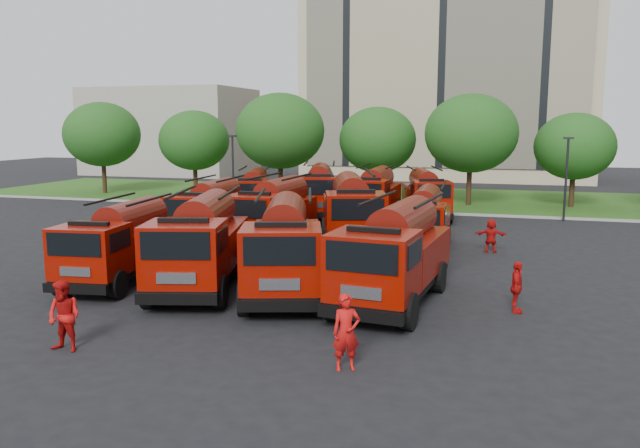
# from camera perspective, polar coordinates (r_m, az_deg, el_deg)

# --- Properties ---
(ground) EXTENTS (140.00, 140.00, 0.00)m
(ground) POSITION_cam_1_polar(r_m,az_deg,el_deg) (25.41, -3.17, -4.29)
(ground) COLOR black
(ground) RESTS_ON ground
(lawn) EXTENTS (70.00, 16.00, 0.12)m
(lawn) POSITION_cam_1_polar(r_m,az_deg,el_deg) (50.31, 6.77, 2.42)
(lawn) COLOR #1D4512
(lawn) RESTS_ON ground
(curb) EXTENTS (70.00, 0.30, 0.14)m
(curb) POSITION_cam_1_polar(r_m,az_deg,el_deg) (42.41, 4.93, 1.22)
(curb) COLOR gray
(curb) RESTS_ON ground
(apartment_building) EXTENTS (30.00, 14.18, 25.00)m
(apartment_building) POSITION_cam_1_polar(r_m,az_deg,el_deg) (71.80, 11.63, 14.24)
(apartment_building) COLOR #BEB08D
(apartment_building) RESTS_ON ground
(side_building) EXTENTS (18.00, 12.00, 10.00)m
(side_building) POSITION_cam_1_polar(r_m,az_deg,el_deg) (77.42, -13.42, 8.24)
(side_building) COLOR gray
(side_building) RESTS_ON ground
(tree_0) EXTENTS (6.30, 6.30, 7.70)m
(tree_0) POSITION_cam_1_polar(r_m,az_deg,el_deg) (55.62, -19.31, 7.74)
(tree_0) COLOR #382314
(tree_0) RESTS_ON ground
(tree_1) EXTENTS (5.71, 5.71, 6.98)m
(tree_1) POSITION_cam_1_polar(r_m,az_deg,el_deg) (52.28, -11.42, 7.49)
(tree_1) COLOR #382314
(tree_1) RESTS_ON ground
(tree_2) EXTENTS (6.72, 6.72, 8.22)m
(tree_2) POSITION_cam_1_polar(r_m,az_deg,el_deg) (47.65, -3.67, 8.48)
(tree_2) COLOR #382314
(tree_2) RESTS_ON ground
(tree_3) EXTENTS (5.88, 5.88, 7.19)m
(tree_3) POSITION_cam_1_polar(r_m,az_deg,el_deg) (48.20, 5.29, 7.67)
(tree_3) COLOR #382314
(tree_3) RESTS_ON ground
(tree_4) EXTENTS (6.55, 6.55, 8.01)m
(tree_4) POSITION_cam_1_polar(r_m,az_deg,el_deg) (45.84, 13.63, 8.05)
(tree_4) COLOR #382314
(tree_4) RESTS_ON ground
(tree_5) EXTENTS (5.46, 5.46, 6.68)m
(tree_5) POSITION_cam_1_polar(r_m,az_deg,el_deg) (47.04, 22.26, 6.59)
(tree_5) COLOR #382314
(tree_5) RESTS_ON ground
(lamp_post_0) EXTENTS (0.60, 0.25, 5.11)m
(lamp_post_0) POSITION_cam_1_polar(r_m,az_deg,el_deg) (44.52, -7.97, 5.19)
(lamp_post_0) COLOR black
(lamp_post_0) RESTS_ON ground
(lamp_post_1) EXTENTS (0.60, 0.25, 5.11)m
(lamp_post_1) POSITION_cam_1_polar(r_m,az_deg,el_deg) (40.76, 21.60, 4.28)
(lamp_post_1) COLOR black
(lamp_post_1) RESTS_ON ground
(fire_truck_0) EXTENTS (3.00, 6.68, 2.94)m
(fire_truck_0) POSITION_cam_1_polar(r_m,az_deg,el_deg) (24.64, -17.78, -1.62)
(fire_truck_0) COLOR black
(fire_truck_0) RESTS_ON ground
(fire_truck_1) EXTENTS (4.26, 7.64, 3.30)m
(fire_truck_1) POSITION_cam_1_polar(r_m,az_deg,el_deg) (22.87, -10.85, -1.70)
(fire_truck_1) COLOR black
(fire_truck_1) RESTS_ON ground
(fire_truck_2) EXTENTS (4.49, 7.60, 3.28)m
(fire_truck_2) POSITION_cam_1_polar(r_m,az_deg,el_deg) (21.78, -3.28, -2.12)
(fire_truck_2) COLOR black
(fire_truck_2) RESTS_ON ground
(fire_truck_3) EXTENTS (3.17, 7.40, 3.27)m
(fire_truck_3) POSITION_cam_1_polar(r_m,az_deg,el_deg) (20.76, 6.80, -2.73)
(fire_truck_3) COLOR black
(fire_truck_3) RESTS_ON ground
(fire_truck_4) EXTENTS (2.79, 6.72, 2.99)m
(fire_truck_4) POSITION_cam_1_polar(r_m,az_deg,el_deg) (32.59, -10.08, 1.26)
(fire_truck_4) COLOR black
(fire_truck_4) RESTS_ON ground
(fire_truck_5) EXTENTS (2.69, 7.05, 3.19)m
(fire_truck_5) POSITION_cam_1_polar(r_m,az_deg,el_deg) (31.00, -4.26, 1.16)
(fire_truck_5) COLOR black
(fire_truck_5) RESTS_ON ground
(fire_truck_6) EXTENTS (4.72, 7.99, 3.45)m
(fire_truck_6) POSITION_cam_1_polar(r_m,az_deg,el_deg) (29.92, 2.93, 1.14)
(fire_truck_6) COLOR black
(fire_truck_6) RESTS_ON ground
(fire_truck_7) EXTENTS (2.52, 6.43, 2.89)m
(fire_truck_7) POSITION_cam_1_polar(r_m,az_deg,el_deg) (29.74, 9.48, 0.43)
(fire_truck_7) COLOR black
(fire_truck_7) RESTS_ON ground
(fire_truck_8) EXTENTS (3.92, 6.82, 2.94)m
(fire_truck_8) POSITION_cam_1_polar(r_m,az_deg,el_deg) (40.49, -6.04, 2.84)
(fire_truck_8) COLOR black
(fire_truck_8) RESTS_ON ground
(fire_truck_9) EXTENTS (4.21, 7.61, 3.29)m
(fire_truck_9) POSITION_cam_1_polar(r_m,az_deg,el_deg) (39.85, -0.06, 3.04)
(fire_truck_9) COLOR black
(fire_truck_9) RESTS_ON ground
(fire_truck_10) EXTENTS (2.70, 7.09, 3.20)m
(fire_truck_10) POSITION_cam_1_polar(r_m,az_deg,el_deg) (38.52, 4.97, 2.73)
(fire_truck_10) COLOR black
(fire_truck_10) RESTS_ON ground
(fire_truck_11) EXTENTS (3.94, 6.95, 3.00)m
(fire_truck_11) POSITION_cam_1_polar(r_m,az_deg,el_deg) (39.92, 9.63, 2.71)
(fire_truck_11) COLOR black
(fire_truck_11) RESTS_ON ground
(firefighter_0) EXTENTS (0.84, 0.76, 1.88)m
(firefighter_0) POSITION_cam_1_polar(r_m,az_deg,el_deg) (15.56, 2.39, -13.13)
(firefighter_0) COLOR #B90F0E
(firefighter_0) RESTS_ON ground
(firefighter_1) EXTENTS (0.94, 0.55, 1.90)m
(firefighter_1) POSITION_cam_1_polar(r_m,az_deg,el_deg) (17.98, -22.17, -10.71)
(firefighter_1) COLOR #B90F0E
(firefighter_1) RESTS_ON ground
(firefighter_2) EXTENTS (0.60, 0.99, 1.64)m
(firefighter_2) POSITION_cam_1_polar(r_m,az_deg,el_deg) (20.84, 17.43, -7.72)
(firefighter_2) COLOR #B90F0E
(firefighter_2) RESTS_ON ground
(firefighter_3) EXTENTS (1.06, 1.03, 1.51)m
(firefighter_3) POSITION_cam_1_polar(r_m,az_deg,el_deg) (21.85, 8.04, -6.60)
(firefighter_3) COLOR black
(firefighter_3) RESTS_ON ground
(firefighter_4) EXTENTS (1.12, 1.06, 1.92)m
(firefighter_4) POSITION_cam_1_polar(r_m,az_deg,el_deg) (29.93, -5.66, -2.26)
(firefighter_4) COLOR black
(firefighter_4) RESTS_ON ground
(firefighter_5) EXTENTS (1.49, 0.69, 1.58)m
(firefighter_5) POSITION_cam_1_polar(r_m,az_deg,el_deg) (30.01, 15.30, -2.52)
(firefighter_5) COLOR #B90F0E
(firefighter_5) RESTS_ON ground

